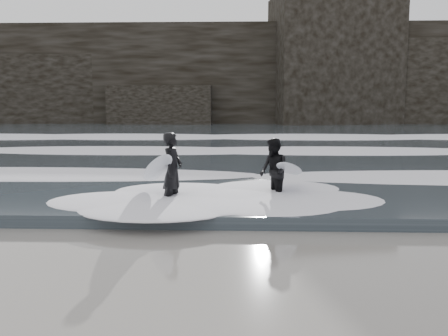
# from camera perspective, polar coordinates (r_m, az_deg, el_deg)

# --- Properties ---
(ground) EXTENTS (120.00, 120.00, 0.00)m
(ground) POSITION_cam_1_polar(r_m,az_deg,el_deg) (7.73, 1.65, -13.08)
(ground) COLOR #816253
(ground) RESTS_ON ground
(sea) EXTENTS (90.00, 52.00, 0.30)m
(sea) POSITION_cam_1_polar(r_m,az_deg,el_deg) (36.31, 2.09, 3.82)
(sea) COLOR #2F3940
(sea) RESTS_ON ground
(headland) EXTENTS (70.00, 9.00, 10.00)m
(headland) POSITION_cam_1_polar(r_m,az_deg,el_deg) (53.26, 2.16, 10.36)
(headland) COLOR black
(headland) RESTS_ON ground
(foam_near) EXTENTS (60.00, 3.20, 0.20)m
(foam_near) POSITION_cam_1_polar(r_m,az_deg,el_deg) (16.39, 1.96, -0.37)
(foam_near) COLOR white
(foam_near) RESTS_ON sea
(foam_mid) EXTENTS (60.00, 4.00, 0.24)m
(foam_mid) POSITION_cam_1_polar(r_m,az_deg,el_deg) (23.34, 2.03, 2.17)
(foam_mid) COLOR white
(foam_mid) RESTS_ON sea
(foam_far) EXTENTS (60.00, 4.80, 0.30)m
(foam_far) POSITION_cam_1_polar(r_m,az_deg,el_deg) (32.30, 2.08, 3.84)
(foam_far) COLOR white
(foam_far) RESTS_ON sea
(surfer_left) EXTENTS (1.39, 2.18, 1.93)m
(surfer_left) POSITION_cam_1_polar(r_m,az_deg,el_deg) (12.67, -6.25, -0.25)
(surfer_left) COLOR black
(surfer_left) RESTS_ON ground
(surfer_right) EXTENTS (1.44, 2.28, 1.76)m
(surfer_right) POSITION_cam_1_polar(r_m,az_deg,el_deg) (13.13, 5.93, -0.35)
(surfer_right) COLOR black
(surfer_right) RESTS_ON ground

